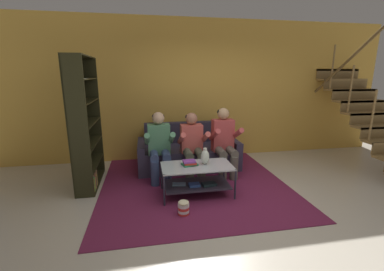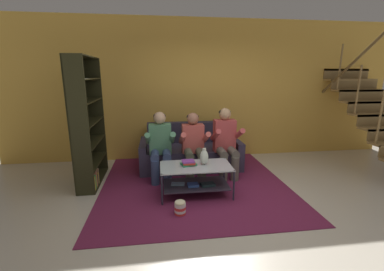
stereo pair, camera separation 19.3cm
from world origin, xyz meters
TOP-DOWN VIEW (x-y plane):
  - ground at (0.00, 0.00)m, footprint 16.80×16.80m
  - back_partition at (0.00, 2.46)m, footprint 8.40×0.12m
  - staircase_run at (3.17, 1.47)m, footprint 1.08×2.86m
  - couch at (-0.39, 1.80)m, footprint 1.91×0.92m
  - person_seated_left at (-0.97, 1.26)m, footprint 0.50×0.58m
  - person_seated_middle at (-0.39, 1.26)m, footprint 0.50×0.58m
  - person_seated_right at (0.19, 1.27)m, footprint 0.50×0.58m
  - coffee_table at (-0.46, 0.55)m, footprint 1.05×0.57m
  - area_rug at (-0.42, 1.06)m, footprint 3.00×3.20m
  - vase at (-0.32, 0.59)m, footprint 0.13×0.13m
  - book_stack at (-0.56, 0.59)m, footprint 0.25×0.21m
  - bookshelf at (-2.17, 1.26)m, footprint 0.30×1.13m
  - popcorn_tub at (-0.74, 0.02)m, footprint 0.15×0.15m

SIDE VIEW (x-z plane):
  - ground at x=0.00m, z-range 0.00..0.00m
  - area_rug at x=-0.42m, z-range 0.00..0.01m
  - popcorn_tub at x=-0.74m, z-range 0.00..0.20m
  - couch at x=-0.39m, z-range -0.14..0.70m
  - coffee_table at x=-0.46m, z-range 0.07..0.54m
  - book_stack at x=-0.56m, z-range 0.47..0.54m
  - vase at x=-0.32m, z-range 0.46..0.71m
  - person_seated_middle at x=-0.39m, z-range 0.05..1.19m
  - person_seated_left at x=-0.97m, z-range 0.05..1.22m
  - person_seated_right at x=0.19m, z-range 0.05..1.26m
  - bookshelf at x=-2.17m, z-range -0.12..1.95m
  - staircase_run at x=3.17m, z-range -0.34..2.69m
  - back_partition at x=0.00m, z-range 0.00..2.90m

